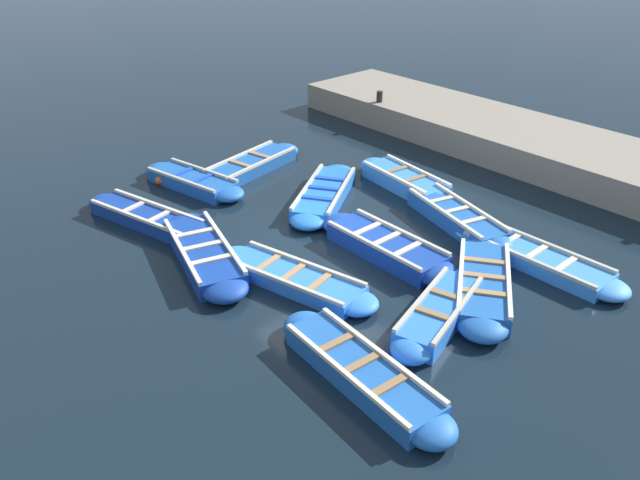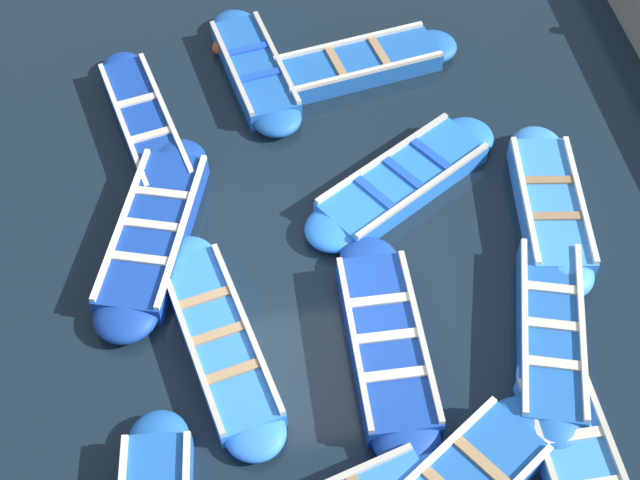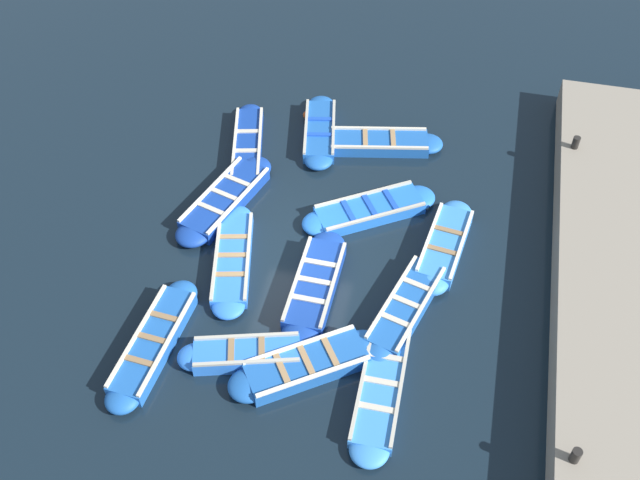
{
  "view_description": "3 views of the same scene",
  "coord_description": "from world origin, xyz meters",
  "px_view_note": "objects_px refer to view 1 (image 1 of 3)",
  "views": [
    {
      "loc": [
        -8.09,
        -8.87,
        6.87
      ],
      "look_at": [
        -0.39,
        -0.26,
        0.39
      ],
      "focal_mm": 35.0,
      "sensor_mm": 36.0,
      "label": 1
    },
    {
      "loc": [
        -1.09,
        -7.29,
        10.57
      ],
      "look_at": [
        0.03,
        0.48,
        0.51
      ],
      "focal_mm": 50.0,
      "sensor_mm": 36.0,
      "label": 2
    },
    {
      "loc": [
        3.41,
        -12.33,
        14.38
      ],
      "look_at": [
        0.51,
        0.19,
        0.36
      ],
      "focal_mm": 42.0,
      "sensor_mm": 36.0,
      "label": 3
    }
  ],
  "objects_px": {
    "buoy_white_drifting": "(200,229)",
    "boat_stern_in": "(294,279)",
    "buoy_orange_near": "(601,286)",
    "boat_outer_right": "(147,218)",
    "boat_mid_row": "(483,285)",
    "boat_outer_left": "(362,372)",
    "boat_inner_gap": "(251,165)",
    "boat_tucked": "(387,247)",
    "boat_centre": "(456,217)",
    "boat_drifting": "(204,253)",
    "boat_near_quay": "(324,195)",
    "boat_bow_out": "(405,181)",
    "buoy_yellow_far": "(160,181)",
    "boat_broadside": "(536,258)",
    "boat_far_corner": "(439,313)",
    "bollard_mid_north": "(380,97)",
    "boat_alongside": "(193,181)"
  },
  "relations": [
    {
      "from": "boat_drifting",
      "to": "buoy_white_drifting",
      "type": "distance_m",
      "value": 1.17
    },
    {
      "from": "boat_bow_out",
      "to": "buoy_yellow_far",
      "type": "distance_m",
      "value": 6.53
    },
    {
      "from": "boat_alongside",
      "to": "boat_near_quay",
      "type": "xyz_separation_m",
      "value": [
        2.05,
        -2.92,
        -0.0
      ]
    },
    {
      "from": "boat_mid_row",
      "to": "boat_centre",
      "type": "bearing_deg",
      "value": 47.8
    },
    {
      "from": "bollard_mid_north",
      "to": "buoy_white_drifting",
      "type": "relative_size",
      "value": 1.02
    },
    {
      "from": "buoy_yellow_far",
      "to": "boat_outer_left",
      "type": "bearing_deg",
      "value": -98.93
    },
    {
      "from": "boat_far_corner",
      "to": "buoy_orange_near",
      "type": "distance_m",
      "value": 3.49
    },
    {
      "from": "boat_outer_left",
      "to": "boat_far_corner",
      "type": "xyz_separation_m",
      "value": [
        2.18,
        0.18,
        0.01
      ]
    },
    {
      "from": "boat_near_quay",
      "to": "buoy_yellow_far",
      "type": "height_order",
      "value": "boat_near_quay"
    },
    {
      "from": "boat_near_quay",
      "to": "buoy_orange_near",
      "type": "xyz_separation_m",
      "value": [
        1.3,
        -6.65,
        -0.05
      ]
    },
    {
      "from": "boat_outer_left",
      "to": "buoy_orange_near",
      "type": "relative_size",
      "value": 15.86
    },
    {
      "from": "bollard_mid_north",
      "to": "boat_far_corner",
      "type": "bearing_deg",
      "value": -130.61
    },
    {
      "from": "boat_stern_in",
      "to": "buoy_orange_near",
      "type": "distance_m",
      "value": 6.04
    },
    {
      "from": "boat_outer_left",
      "to": "boat_far_corner",
      "type": "distance_m",
      "value": 2.18
    },
    {
      "from": "boat_tucked",
      "to": "boat_stern_in",
      "type": "relative_size",
      "value": 0.95
    },
    {
      "from": "boat_inner_gap",
      "to": "buoy_yellow_far",
      "type": "height_order",
      "value": "boat_inner_gap"
    },
    {
      "from": "buoy_white_drifting",
      "to": "boat_stern_in",
      "type": "bearing_deg",
      "value": -84.82
    },
    {
      "from": "boat_mid_row",
      "to": "boat_drifting",
      "type": "xyz_separation_m",
      "value": [
        -3.41,
        4.64,
        -0.0
      ]
    },
    {
      "from": "bollard_mid_north",
      "to": "buoy_yellow_far",
      "type": "xyz_separation_m",
      "value": [
        -7.8,
        0.61,
        -0.89
      ]
    },
    {
      "from": "boat_tucked",
      "to": "boat_far_corner",
      "type": "relative_size",
      "value": 1.14
    },
    {
      "from": "buoy_yellow_far",
      "to": "boat_stern_in",
      "type": "bearing_deg",
      "value": -94.06
    },
    {
      "from": "buoy_orange_near",
      "to": "buoy_white_drifting",
      "type": "height_order",
      "value": "buoy_white_drifting"
    },
    {
      "from": "boat_far_corner",
      "to": "bollard_mid_north",
      "type": "height_order",
      "value": "bollard_mid_north"
    },
    {
      "from": "buoy_orange_near",
      "to": "boat_outer_right",
      "type": "bearing_deg",
      "value": 121.75
    },
    {
      "from": "boat_inner_gap",
      "to": "bollard_mid_north",
      "type": "relative_size",
      "value": 10.98
    },
    {
      "from": "boat_tucked",
      "to": "boat_inner_gap",
      "type": "distance_m",
      "value": 5.72
    },
    {
      "from": "boat_outer_right",
      "to": "boat_outer_left",
      "type": "xyz_separation_m",
      "value": [
        -0.08,
        -7.19,
        0.02
      ]
    },
    {
      "from": "boat_near_quay",
      "to": "boat_outer_left",
      "type": "bearing_deg",
      "value": -127.04
    },
    {
      "from": "boat_mid_row",
      "to": "boat_outer_left",
      "type": "relative_size",
      "value": 0.91
    },
    {
      "from": "boat_mid_row",
      "to": "boat_broadside",
      "type": "distance_m",
      "value": 1.72
    },
    {
      "from": "boat_drifting",
      "to": "boat_broadside",
      "type": "bearing_deg",
      "value": -42.86
    },
    {
      "from": "boat_tucked",
      "to": "boat_bow_out",
      "type": "height_order",
      "value": "same"
    },
    {
      "from": "boat_mid_row",
      "to": "boat_centre",
      "type": "distance_m",
      "value": 2.85
    },
    {
      "from": "bollard_mid_north",
      "to": "buoy_white_drifting",
      "type": "xyz_separation_m",
      "value": [
        -8.51,
        -2.52,
        -0.84
      ]
    },
    {
      "from": "boat_bow_out",
      "to": "boat_centre",
      "type": "bearing_deg",
      "value": -107.13
    },
    {
      "from": "boat_centre",
      "to": "boat_inner_gap",
      "type": "distance_m",
      "value": 6.06
    },
    {
      "from": "boat_drifting",
      "to": "buoy_orange_near",
      "type": "bearing_deg",
      "value": -49.9
    },
    {
      "from": "boat_stern_in",
      "to": "boat_near_quay",
      "type": "height_order",
      "value": "boat_near_quay"
    },
    {
      "from": "boat_centre",
      "to": "bollard_mid_north",
      "type": "distance_m",
      "value": 7.18
    },
    {
      "from": "boat_alongside",
      "to": "buoy_yellow_far",
      "type": "distance_m",
      "value": 0.93
    },
    {
      "from": "boat_outer_right",
      "to": "bollard_mid_north",
      "type": "xyz_separation_m",
      "value": [
        9.14,
        1.2,
        0.85
      ]
    },
    {
      "from": "boat_drifting",
      "to": "boat_bow_out",
      "type": "relative_size",
      "value": 1.15
    },
    {
      "from": "boat_mid_row",
      "to": "boat_inner_gap",
      "type": "height_order",
      "value": "boat_mid_row"
    },
    {
      "from": "boat_inner_gap",
      "to": "boat_tucked",
      "type": "bearing_deg",
      "value": -95.79
    },
    {
      "from": "boat_outer_right",
      "to": "boat_far_corner",
      "type": "height_order",
      "value": "boat_far_corner"
    },
    {
      "from": "boat_alongside",
      "to": "boat_stern_in",
      "type": "xyz_separation_m",
      "value": [
        -1.01,
        -5.39,
        -0.02
      ]
    },
    {
      "from": "boat_broadside",
      "to": "boat_drifting",
      "type": "height_order",
      "value": "boat_drifting"
    },
    {
      "from": "buoy_orange_near",
      "to": "boat_far_corner",
      "type": "bearing_deg",
      "value": 154.73
    },
    {
      "from": "boat_near_quay",
      "to": "buoy_orange_near",
      "type": "relative_size",
      "value": 15.06
    },
    {
      "from": "boat_inner_gap",
      "to": "buoy_white_drifting",
      "type": "xyz_separation_m",
      "value": [
        -3.09,
        -2.27,
        0.0
      ]
    }
  ]
}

